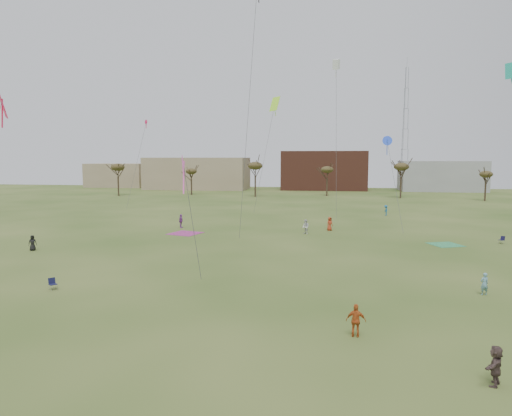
# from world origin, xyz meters

# --- Properties ---
(ground) EXTENTS (260.00, 260.00, 0.00)m
(ground) POSITION_xyz_m (0.00, 0.00, 0.00)
(ground) COLOR #2F4D18
(ground) RESTS_ON ground
(spectator_fore_a) EXTENTS (1.11, 0.53, 1.85)m
(spectator_fore_a) POSITION_xyz_m (7.73, -2.02, 0.92)
(spectator_fore_a) COLOR #C65921
(spectator_fore_a) RESTS_ON ground
(spectator_fore_c) EXTENTS (1.30, 1.69, 1.78)m
(spectator_fore_c) POSITION_xyz_m (13.34, -6.63, 0.89)
(spectator_fore_c) COLOR brown
(spectator_fore_c) RESTS_ON ground
(flyer_mid_a) EXTENTS (0.96, 0.93, 1.66)m
(flyer_mid_a) POSITION_xyz_m (-24.83, 16.93, 0.83)
(flyer_mid_a) COLOR black
(flyer_mid_a) RESTS_ON ground
(flyer_mid_c) EXTENTS (0.68, 0.54, 1.63)m
(flyer_mid_c) POSITION_xyz_m (17.30, 7.34, 0.81)
(flyer_mid_c) COLOR #6597A9
(flyer_mid_c) RESTS_ON ground
(spectator_mid_d) EXTENTS (0.56, 1.17, 1.94)m
(spectator_mid_d) POSITION_xyz_m (-14.28, 34.80, 0.97)
(spectator_mid_d) COLOR purple
(spectator_mid_d) RESTS_ON ground
(spectator_mid_e) EXTENTS (1.14, 1.16, 1.88)m
(spectator_mid_e) POSITION_xyz_m (3.39, 32.12, 0.94)
(spectator_mid_e) COLOR silver
(spectator_mid_e) RESTS_ON ground
(flyer_far_b) EXTENTS (1.08, 1.01, 1.85)m
(flyer_far_b) POSITION_xyz_m (6.48, 35.59, 0.93)
(flyer_far_b) COLOR #AB381D
(flyer_far_b) RESTS_ON ground
(flyer_far_c) EXTENTS (0.83, 1.25, 1.81)m
(flyer_far_c) POSITION_xyz_m (16.09, 53.77, 0.90)
(flyer_far_c) COLOR #206494
(flyer_far_c) RESTS_ON ground
(blanket_plum) EXTENTS (4.62, 4.62, 0.03)m
(blanket_plum) POSITION_xyz_m (-12.20, 30.20, 0.00)
(blanket_plum) COLOR #A7337F
(blanket_plum) RESTS_ON ground
(blanket_olive) EXTENTS (4.14, 4.14, 0.03)m
(blanket_olive) POSITION_xyz_m (19.44, 27.12, 0.00)
(blanket_olive) COLOR #36965B
(blanket_olive) RESTS_ON ground
(camp_chair_left) EXTENTS (0.74, 0.73, 0.87)m
(camp_chair_left) POSITION_xyz_m (-14.07, 3.79, 0.26)
(camp_chair_left) COLOR #15173B
(camp_chair_left) RESTS_ON ground
(camp_chair_right) EXTENTS (0.74, 0.73, 0.87)m
(camp_chair_right) POSITION_xyz_m (25.99, 28.85, 0.26)
(camp_chair_right) COLOR #161336
(camp_chair_right) RESTS_ON ground
(kites_aloft) EXTENTS (57.72, 60.32, 27.89)m
(kites_aloft) POSITION_xyz_m (1.32, 27.06, 21.77)
(kites_aloft) COLOR #3ED525
(kites_aloft) RESTS_ON ground
(tree_line) EXTENTS (117.44, 49.32, 8.91)m
(tree_line) POSITION_xyz_m (-2.85, 79.12, 7.09)
(tree_line) COLOR #3A2B1E
(tree_line) RESTS_ON ground
(building_tan) EXTENTS (32.00, 14.00, 10.00)m
(building_tan) POSITION_xyz_m (-35.00, 115.00, 5.00)
(building_tan) COLOR #937F60
(building_tan) RESTS_ON ground
(building_brick) EXTENTS (26.00, 16.00, 12.00)m
(building_brick) POSITION_xyz_m (5.00, 120.00, 6.00)
(building_brick) COLOR brown
(building_brick) RESTS_ON ground
(building_grey) EXTENTS (24.00, 12.00, 9.00)m
(building_grey) POSITION_xyz_m (40.00, 118.00, 4.50)
(building_grey) COLOR gray
(building_grey) RESTS_ON ground
(building_tan_west) EXTENTS (20.00, 12.00, 8.00)m
(building_tan_west) POSITION_xyz_m (-65.00, 122.00, 4.00)
(building_tan_west) COLOR #937F60
(building_tan_west) RESTS_ON ground
(radio_tower) EXTENTS (1.51, 1.72, 41.00)m
(radio_tower) POSITION_xyz_m (30.00, 125.00, 19.21)
(radio_tower) COLOR #9EA3A8
(radio_tower) RESTS_ON ground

